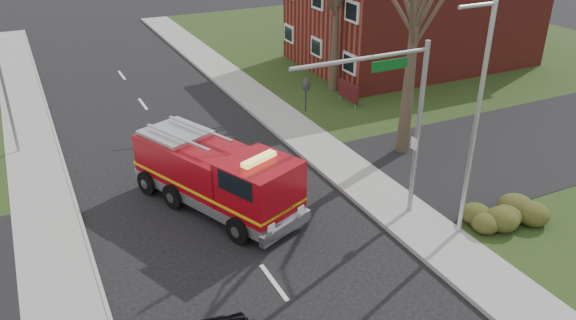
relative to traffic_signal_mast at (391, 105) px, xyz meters
name	(u,v)px	position (x,y,z in m)	size (l,w,h in m)	color
ground	(274,282)	(-5.21, -1.50, -4.71)	(120.00, 120.00, 0.00)	black
sidewalk_right	(428,233)	(0.99, -1.50, -4.63)	(2.40, 80.00, 0.15)	#9D9D98
brick_building	(414,10)	(13.79, 16.50, -1.05)	(15.40, 10.40, 7.25)	maroon
health_center_sign	(348,91)	(5.29, 11.00, -3.83)	(0.12, 2.00, 1.40)	#471016
hedge_corner	(508,216)	(3.79, -2.50, -4.13)	(2.80, 2.00, 0.90)	#2F3613
traffic_signal_mast	(391,105)	(0.00, 0.00, 0.00)	(5.29, 0.18, 6.80)	gray
streetlight_pole	(475,120)	(1.93, -2.00, -0.16)	(1.48, 0.16, 8.40)	#B7BABF
utility_pole_far	(3,83)	(-12.01, 12.50, -1.21)	(0.14, 0.14, 7.00)	gray
fire_engine	(217,177)	(-5.16, 3.75, -3.39)	(5.07, 7.64, 2.92)	maroon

